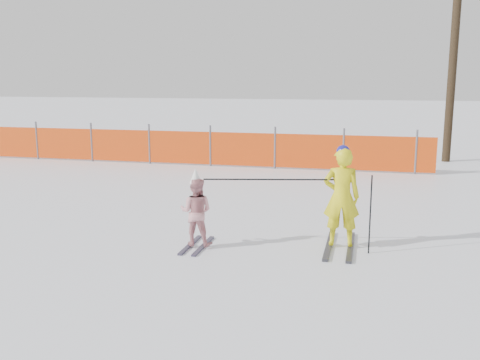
# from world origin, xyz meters

# --- Properties ---
(ground) EXTENTS (120.00, 120.00, 0.00)m
(ground) POSITION_xyz_m (0.00, 0.00, 0.00)
(ground) COLOR white
(ground) RESTS_ON ground
(adult) EXTENTS (0.60, 1.53, 1.65)m
(adult) POSITION_xyz_m (1.67, 0.39, 0.82)
(adult) COLOR black
(adult) RESTS_ON ground
(child) EXTENTS (0.54, 1.01, 1.27)m
(child) POSITION_xyz_m (-0.57, -0.11, 0.58)
(child) COLOR black
(child) RESTS_ON ground
(ski_poles) EXTENTS (2.58, 0.47, 1.23)m
(ski_poles) POSITION_xyz_m (1.14, 0.16, 0.92)
(ski_poles) COLOR black
(ski_poles) RESTS_ON ground
(safety_fence) EXTENTS (16.58, 0.06, 1.25)m
(safety_fence) POSITION_xyz_m (-4.40, 7.60, 0.56)
(safety_fence) COLOR #595960
(safety_fence) RESTS_ON ground
(tree_trunks) EXTENTS (1.76, 0.33, 6.04)m
(tree_trunks) POSITION_xyz_m (5.16, 10.34, 3.01)
(tree_trunks) COLOR #2F2215
(tree_trunks) RESTS_ON ground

